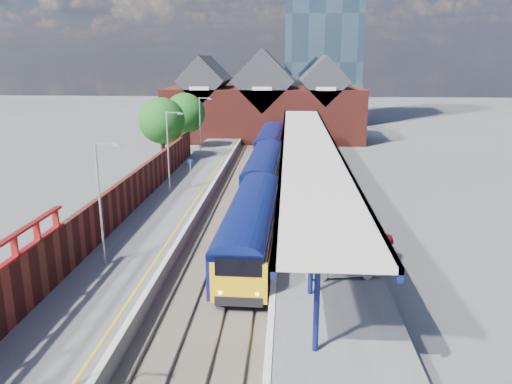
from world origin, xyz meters
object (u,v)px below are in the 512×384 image
parked_car_blue (345,215)px  lamp_post_d (201,123)px  parked_car_red (362,235)px  lamp_post_b (102,196)px  parked_car_silver (342,263)px  train (267,153)px  platform_sign (191,168)px  lamp_post_c (169,146)px  parked_car_dark (335,203)px

parked_car_blue → lamp_post_d: bearing=21.8°
parked_car_red → lamp_post_b: bearing=121.8°
lamp_post_d → parked_car_silver: (13.13, -32.74, -3.29)m
train → platform_sign: bearing=-120.1°
lamp_post_b → train: bearing=74.9°
lamp_post_b → parked_car_silver: bearing=-3.2°
train → parked_car_silver: size_ratio=15.52×
lamp_post_c → parked_car_silver: bearing=-51.9°
parked_car_red → parked_car_blue: (-0.61, 4.41, -0.09)m
train → lamp_post_d: size_ratio=9.42×
train → platform_sign: platform_sign is taller
lamp_post_b → platform_sign: size_ratio=2.80×
lamp_post_b → parked_car_dark: (13.78, 11.14, -3.34)m
train → lamp_post_c: bearing=-120.8°
lamp_post_b → parked_car_red: (14.86, 3.93, -3.34)m
lamp_post_b → parked_car_silver: lamp_post_b is taller
platform_sign → parked_car_blue: bearing=-36.9°
lamp_post_c → parked_car_blue: (14.25, -7.67, -3.42)m
lamp_post_d → parked_car_blue: bearing=-58.9°
platform_sign → train: bearing=59.9°
platform_sign → lamp_post_c: bearing=-124.3°
platform_sign → parked_car_dark: bearing=-28.9°
parked_car_red → parked_car_dark: parked_car_red is taller
train → parked_car_dark: 19.02m
parked_car_dark → parked_car_blue: parked_car_dark is taller
lamp_post_c → parked_car_dark: bearing=-19.4°
lamp_post_d → parked_car_red: size_ratio=1.82×
parked_car_dark → parked_car_blue: bearing=177.5°
train → parked_car_red: 26.23m
lamp_post_b → lamp_post_d: bearing=90.0°
parked_car_silver → lamp_post_d: bearing=11.2°
train → parked_car_silver: (5.28, -29.95, -0.42)m
train → parked_car_silver: bearing=-80.0°
parked_car_blue → platform_sign: bearing=43.8°
parked_car_blue → lamp_post_c: bearing=52.4°
lamp_post_d → parked_car_red: bearing=-62.1°
parked_car_blue → parked_car_dark: bearing=0.3°
platform_sign → parked_car_red: platform_sign is taller
parked_car_silver → train: bearing=-0.7°
train → parked_car_dark: bearing=-71.8°
train → platform_sign: size_ratio=26.39×
platform_sign → parked_car_red: size_ratio=0.65×
train → parked_car_blue: bearing=-73.0°
parked_car_silver → lamp_post_c: bearing=27.5°
parked_car_blue → parked_car_red: bearing=178.6°
parked_car_dark → parked_car_silver: bearing=164.8°
platform_sign → parked_car_dark: size_ratio=0.56×
parked_car_red → parked_car_dark: bearing=25.5°
parked_car_blue → train: bearing=7.7°
train → lamp_post_c: size_ratio=9.42×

